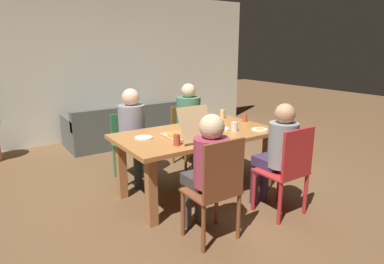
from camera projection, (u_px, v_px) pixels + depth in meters
ground_plane at (196, 192)px, 4.11m from camera, size 20.00×20.00×0.00m
back_wall at (101, 67)px, 6.35m from camera, size 6.83×0.12×2.73m
dining_table at (197, 141)px, 3.95m from camera, size 1.88×1.03×0.77m
chair_0 at (130, 143)px, 4.50m from camera, size 0.46×0.43×0.87m
person_0 at (134, 127)px, 4.33m from camera, size 0.35×0.54×1.23m
chair_1 at (217, 186)px, 2.95m from camera, size 0.46×0.39×0.99m
person_1 at (208, 165)px, 3.03m from camera, size 0.32×0.50×1.19m
chair_2 at (288, 168)px, 3.43m from camera, size 0.46×0.43×0.98m
person_2 at (278, 149)px, 3.51m from camera, size 0.30×0.50×1.20m
chair_3 at (186, 132)px, 5.01m from camera, size 0.39×0.41×0.88m
person_3 at (190, 118)px, 4.85m from camera, size 0.35×0.54×1.23m
pizza_box_0 at (185, 133)px, 3.68m from camera, size 0.38×0.53×0.38m
plate_0 at (143, 138)px, 3.67m from camera, size 0.20×0.20×0.01m
plate_1 at (260, 129)px, 4.03m from camera, size 0.20×0.20×0.03m
plate_2 at (219, 128)px, 4.06m from camera, size 0.24×0.24×0.03m
plate_3 at (196, 127)px, 4.15m from camera, size 0.21×0.21×0.03m
drinking_glass_0 at (245, 118)px, 4.45m from camera, size 0.06×0.06×0.10m
drinking_glass_1 at (234, 127)px, 3.96m from camera, size 0.08×0.08×0.11m
drinking_glass_2 at (222, 114)px, 4.64m from camera, size 0.07×0.07×0.13m
drinking_glass_3 at (177, 140)px, 3.40m from camera, size 0.07×0.07×0.12m
couch at (123, 129)px, 6.13m from camera, size 1.99×0.87×0.74m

